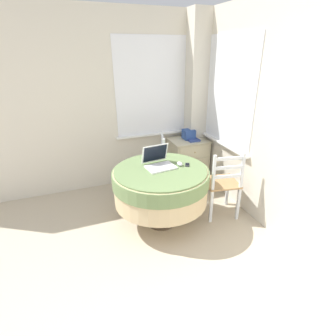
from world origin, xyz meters
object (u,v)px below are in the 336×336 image
computer_mouse (180,164)px  dining_chair_near_right_window (222,184)px  book_on_cabinet (192,139)px  dining_chair_near_back_window (154,165)px  cell_phone (187,165)px  round_dining_table (161,183)px  corner_cabinet (188,160)px  storage_box (189,134)px  laptop (159,162)px

computer_mouse → dining_chair_near_right_window: dining_chair_near_right_window is taller
dining_chair_near_right_window → book_on_cabinet: 1.11m
dining_chair_near_back_window → book_on_cabinet: dining_chair_near_back_window is taller
cell_phone → book_on_cabinet: size_ratio=0.46×
dining_chair_near_back_window → dining_chair_near_right_window: bearing=-55.5°
round_dining_table → corner_cabinet: 1.32m
dining_chair_near_right_window → corner_cabinet: size_ratio=1.31×
round_dining_table → corner_cabinet: round_dining_table is taller
cell_phone → dining_chair_near_back_window: bearing=101.8°
storage_box → book_on_cabinet: storage_box is taller
round_dining_table → book_on_cabinet: bearing=47.5°
cell_phone → dining_chair_near_back_window: (-0.16, 0.78, -0.29)m
storage_box → cell_phone: bearing=-116.4°
laptop → dining_chair_near_back_window: 0.78m
round_dining_table → dining_chair_near_right_window: size_ratio=1.25×
corner_cabinet → dining_chair_near_right_window: bearing=-92.6°
computer_mouse → storage_box: 1.19m
cell_phone → book_on_cabinet: bearing=60.6°
laptop → computer_mouse: (0.24, -0.08, -0.03)m
round_dining_table → dining_chair_near_right_window: (0.78, -0.12, -0.11)m
round_dining_table → dining_chair_near_right_window: dining_chair_near_right_window is taller
dining_chair_near_right_window → round_dining_table: bearing=171.5°
storage_box → dining_chair_near_right_window: bearing=-93.5°
corner_cabinet → book_on_cabinet: 0.36m
laptop → book_on_cabinet: size_ratio=1.48×
cell_phone → dining_chair_near_back_window: 0.85m
computer_mouse → dining_chair_near_right_window: 0.64m
cell_phone → dining_chair_near_right_window: dining_chair_near_right_window is taller
dining_chair_near_right_window → storage_box: 1.20m
storage_box → book_on_cabinet: size_ratio=0.73×
computer_mouse → cell_phone: bearing=-11.9°
round_dining_table → computer_mouse: bearing=2.8°
round_dining_table → dining_chair_near_right_window: 0.80m
dining_chair_near_right_window → corner_cabinet: (0.05, 1.12, -0.11)m
round_dining_table → book_on_cabinet: 1.32m
dining_chair_near_right_window → corner_cabinet: bearing=87.4°
round_dining_table → cell_phone: 0.38m
computer_mouse → book_on_cabinet: 1.15m
cell_phone → dining_chair_near_back_window: dining_chair_near_back_window is taller
cell_phone → book_on_cabinet: 1.12m
cell_phone → dining_chair_near_right_window: (0.45, -0.11, -0.29)m
laptop → corner_cabinet: size_ratio=0.52×
round_dining_table → computer_mouse: 0.32m
cell_phone → storage_box: 1.17m
round_dining_table → cell_phone: size_ratio=9.94×
dining_chair_near_back_window → book_on_cabinet: bearing=15.0°
cell_phone → storage_box: size_ratio=0.64×
cell_phone → dining_chair_near_right_window: 0.55m
dining_chair_near_right_window → book_on_cabinet: (0.10, 1.08, 0.25)m
laptop → book_on_cabinet: 1.24m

